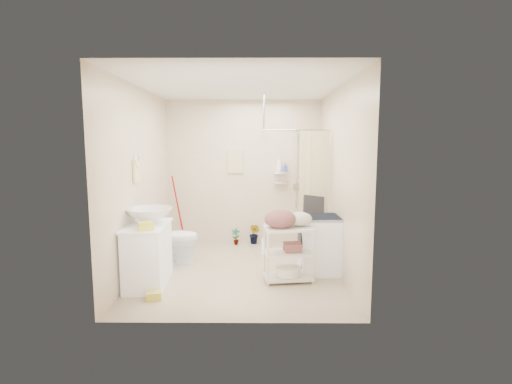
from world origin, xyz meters
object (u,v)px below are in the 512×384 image
(toilet, at_px, (173,238))
(laundry_rack, at_px, (288,249))
(washing_machine, at_px, (320,244))
(vanity, at_px, (148,255))

(toilet, distance_m, laundry_rack, 1.87)
(toilet, height_order, laundry_rack, laundry_rack)
(washing_machine, bearing_deg, vanity, -168.90)
(laundry_rack, bearing_deg, vanity, 177.25)
(vanity, relative_size, washing_machine, 1.11)
(vanity, xyz_separation_m, laundry_rack, (1.82, 0.13, 0.04))
(toilet, xyz_separation_m, laundry_rack, (1.70, -0.78, 0.05))
(toilet, relative_size, laundry_rack, 0.88)
(vanity, relative_size, toilet, 1.16)
(washing_machine, xyz_separation_m, laundry_rack, (-0.48, -0.38, 0.04))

